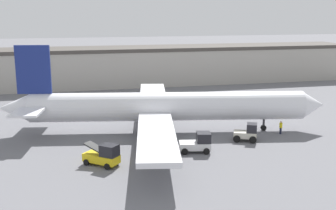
% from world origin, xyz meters
% --- Properties ---
extents(ground_plane, '(400.00, 400.00, 0.00)m').
position_xyz_m(ground_plane, '(0.00, 0.00, 0.00)').
color(ground_plane, slate).
extents(terminal_building, '(80.47, 10.32, 7.64)m').
position_xyz_m(terminal_building, '(7.87, 35.64, 3.83)').
color(terminal_building, '#ADA89E').
rests_on(terminal_building, ground_plane).
extents(airplane, '(40.05, 37.53, 10.80)m').
position_xyz_m(airplane, '(-0.96, 0.18, 3.17)').
color(airplane, white).
rests_on(airplane, ground_plane).
extents(ground_crew_worker, '(0.36, 0.36, 1.63)m').
position_xyz_m(ground_crew_worker, '(13.17, -4.16, 0.87)').
color(ground_crew_worker, '#1E2338').
rests_on(ground_crew_worker, ground_plane).
extents(baggage_tug, '(3.56, 2.58, 2.12)m').
position_xyz_m(baggage_tug, '(1.26, -8.16, 0.98)').
color(baggage_tug, silver).
rests_on(baggage_tug, ground_plane).
extents(belt_loader_truck, '(3.65, 3.47, 2.21)m').
position_xyz_m(belt_loader_truck, '(-8.84, -9.91, 1.03)').
color(belt_loader_truck, yellow).
rests_on(belt_loader_truck, ground_plane).
extents(pushback_tug, '(3.17, 2.80, 2.10)m').
position_xyz_m(pushback_tug, '(7.99, -5.84, 0.97)').
color(pushback_tug, beige).
rests_on(pushback_tug, ground_plane).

